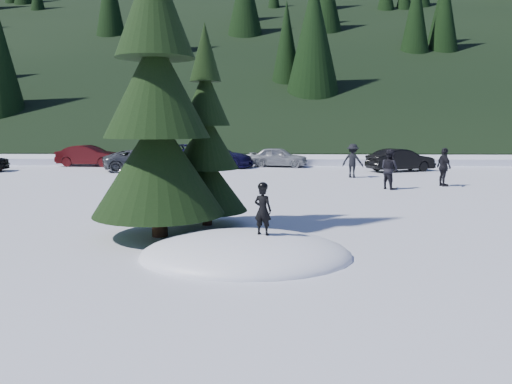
{
  "coord_description": "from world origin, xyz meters",
  "views": [
    {
      "loc": [
        0.47,
        -10.17,
        2.78
      ],
      "look_at": [
        0.17,
        1.87,
        1.1
      ],
      "focal_mm": 35.0,
      "sensor_mm": 36.0,
      "label": 1
    }
  ],
  "objects_px": {
    "child_skier": "(263,210)",
    "car_1": "(89,156)",
    "spruce_tall": "(156,100)",
    "car_4": "(279,157)",
    "adult_2": "(353,161)",
    "adult_0": "(389,169)",
    "car_3": "(214,156)",
    "car_5": "(401,160)",
    "spruce_short": "(206,148)",
    "adult_1": "(444,167)",
    "car_2": "(142,160)"
  },
  "relations": [
    {
      "from": "car_3",
      "to": "car_2",
      "type": "bearing_deg",
      "value": 136.67
    },
    {
      "from": "spruce_short",
      "to": "car_1",
      "type": "distance_m",
      "value": 20.94
    },
    {
      "from": "child_skier",
      "to": "car_2",
      "type": "height_order",
      "value": "child_skier"
    },
    {
      "from": "car_1",
      "to": "car_3",
      "type": "height_order",
      "value": "car_3"
    },
    {
      "from": "spruce_tall",
      "to": "car_3",
      "type": "relative_size",
      "value": 1.73
    },
    {
      "from": "spruce_short",
      "to": "car_1",
      "type": "bearing_deg",
      "value": 118.13
    },
    {
      "from": "adult_2",
      "to": "car_3",
      "type": "distance_m",
      "value": 9.6
    },
    {
      "from": "adult_0",
      "to": "car_4",
      "type": "bearing_deg",
      "value": -10.57
    },
    {
      "from": "car_1",
      "to": "car_5",
      "type": "bearing_deg",
      "value": -94.52
    },
    {
      "from": "spruce_tall",
      "to": "spruce_short",
      "type": "height_order",
      "value": "spruce_tall"
    },
    {
      "from": "spruce_tall",
      "to": "car_4",
      "type": "xyz_separation_m",
      "value": [
        3.32,
        19.62,
        -2.69
      ]
    },
    {
      "from": "car_3",
      "to": "adult_1",
      "type": "bearing_deg",
      "value": -113.79
    },
    {
      "from": "adult_1",
      "to": "car_3",
      "type": "bearing_deg",
      "value": 38.68
    },
    {
      "from": "spruce_tall",
      "to": "adult_1",
      "type": "distance_m",
      "value": 14.65
    },
    {
      "from": "adult_0",
      "to": "adult_2",
      "type": "height_order",
      "value": "adult_2"
    },
    {
      "from": "child_skier",
      "to": "adult_2",
      "type": "height_order",
      "value": "adult_2"
    },
    {
      "from": "spruce_short",
      "to": "adult_1",
      "type": "xyz_separation_m",
      "value": [
        9.38,
        8.63,
        -1.26
      ]
    },
    {
      "from": "child_skier",
      "to": "car_5",
      "type": "distance_m",
      "value": 20.2
    },
    {
      "from": "car_3",
      "to": "car_5",
      "type": "xyz_separation_m",
      "value": [
        11.0,
        -2.38,
        -0.07
      ]
    },
    {
      "from": "adult_2",
      "to": "car_1",
      "type": "bearing_deg",
      "value": 6.38
    },
    {
      "from": "adult_0",
      "to": "car_3",
      "type": "bearing_deg",
      "value": 6.57
    },
    {
      "from": "spruce_tall",
      "to": "adult_1",
      "type": "bearing_deg",
      "value": 44.02
    },
    {
      "from": "child_skier",
      "to": "car_1",
      "type": "xyz_separation_m",
      "value": [
        -11.41,
        21.68,
        -0.32
      ]
    },
    {
      "from": "adult_0",
      "to": "car_4",
      "type": "relative_size",
      "value": 0.46
    },
    {
      "from": "adult_2",
      "to": "car_4",
      "type": "relative_size",
      "value": 0.47
    },
    {
      "from": "spruce_short",
      "to": "car_1",
      "type": "height_order",
      "value": "spruce_short"
    },
    {
      "from": "adult_2",
      "to": "car_5",
      "type": "relative_size",
      "value": 0.44
    },
    {
      "from": "car_2",
      "to": "car_4",
      "type": "distance_m",
      "value": 8.46
    },
    {
      "from": "spruce_short",
      "to": "car_2",
      "type": "height_order",
      "value": "spruce_short"
    },
    {
      "from": "car_3",
      "to": "car_5",
      "type": "height_order",
      "value": "car_3"
    },
    {
      "from": "car_5",
      "to": "adult_2",
      "type": "bearing_deg",
      "value": 113.43
    },
    {
      "from": "spruce_tall",
      "to": "adult_2",
      "type": "distance_m",
      "value": 15.36
    },
    {
      "from": "car_1",
      "to": "car_4",
      "type": "height_order",
      "value": "car_1"
    },
    {
      "from": "spruce_tall",
      "to": "car_1",
      "type": "distance_m",
      "value": 21.87
    },
    {
      "from": "car_3",
      "to": "car_4",
      "type": "height_order",
      "value": "car_3"
    },
    {
      "from": "car_3",
      "to": "child_skier",
      "type": "bearing_deg",
      "value": -155.39
    },
    {
      "from": "car_5",
      "to": "adult_1",
      "type": "bearing_deg",
      "value": 159.0
    },
    {
      "from": "adult_1",
      "to": "adult_2",
      "type": "bearing_deg",
      "value": 33.04
    },
    {
      "from": "spruce_short",
      "to": "car_3",
      "type": "height_order",
      "value": "spruce_short"
    },
    {
      "from": "car_2",
      "to": "car_4",
      "type": "height_order",
      "value": "car_4"
    },
    {
      "from": "child_skier",
      "to": "adult_0",
      "type": "relative_size",
      "value": 0.61
    },
    {
      "from": "adult_0",
      "to": "car_5",
      "type": "xyz_separation_m",
      "value": [
        2.51,
        7.78,
        -0.2
      ]
    },
    {
      "from": "car_2",
      "to": "child_skier",
      "type": "bearing_deg",
      "value": -179.94
    },
    {
      "from": "child_skier",
      "to": "car_4",
      "type": "xyz_separation_m",
      "value": [
        0.76,
        21.48,
        -0.36
      ]
    },
    {
      "from": "spruce_tall",
      "to": "car_4",
      "type": "bearing_deg",
      "value": 80.4
    },
    {
      "from": "child_skier",
      "to": "car_1",
      "type": "bearing_deg",
      "value": -40.28
    },
    {
      "from": "spruce_short",
      "to": "car_4",
      "type": "relative_size",
      "value": 1.46
    },
    {
      "from": "spruce_short",
      "to": "adult_1",
      "type": "relative_size",
      "value": 3.17
    },
    {
      "from": "spruce_tall",
      "to": "child_skier",
      "type": "relative_size",
      "value": 8.43
    },
    {
      "from": "spruce_tall",
      "to": "spruce_short",
      "type": "distance_m",
      "value": 2.11
    }
  ]
}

